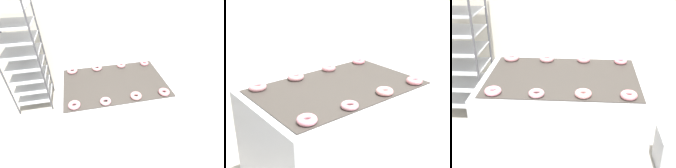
{
  "view_description": "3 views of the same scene",
  "coord_description": "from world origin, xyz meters",
  "views": [
    {
      "loc": [
        -0.39,
        -0.99,
        2.26
      ],
      "look_at": [
        0.0,
        0.86,
        0.78
      ],
      "focal_mm": 28.0,
      "sensor_mm": 36.0,
      "label": 1
    },
    {
      "loc": [
        -1.41,
        -1.02,
        1.85
      ],
      "look_at": [
        0.0,
        0.71,
        0.95
      ],
      "focal_mm": 50.0,
      "sensor_mm": 36.0,
      "label": 2
    },
    {
      "loc": [
        0.16,
        -1.66,
        2.07
      ],
      "look_at": [
        0.0,
        0.86,
        0.78
      ],
      "focal_mm": 50.0,
      "sensor_mm": 36.0,
      "label": 3
    }
  ],
  "objects": [
    {
      "name": "wall_back",
      "position": [
        0.0,
        2.12,
        1.4
      ],
      "size": [
        8.0,
        0.05,
        2.8
      ],
      "color": "silver",
      "rests_on": "ground_plane"
    },
    {
      "name": "fryer_machine",
      "position": [
        0.0,
        0.71,
        0.46
      ],
      "size": [
        1.37,
        0.92,
        0.93
      ],
      "color": "#B7BABF",
      "rests_on": "ground_plane"
    },
    {
      "name": "baking_rack_cart",
      "position": [
        -1.24,
        1.61,
        0.92
      ],
      "size": [
        0.57,
        0.54,
        1.81
      ],
      "color": "#4C4C51",
      "rests_on": "ground_plane"
    },
    {
      "name": "glaze_bin",
      "position": [
        1.06,
        0.73,
        0.18
      ],
      "size": [
        0.35,
        0.33,
        0.36
      ],
      "color": "#B7BABF",
      "rests_on": "ground_plane"
    },
    {
      "name": "donut_near_left",
      "position": [
        -0.51,
        0.38,
        0.95
      ],
      "size": [
        0.13,
        0.13,
        0.04
      ],
      "primitive_type": "torus",
      "color": "pink",
      "rests_on": "fryer_machine"
    },
    {
      "name": "donut_near_midleft",
      "position": [
        -0.18,
        0.37,
        0.95
      ],
      "size": [
        0.12,
        0.12,
        0.04
      ],
      "primitive_type": "torus",
      "color": "#D18B95",
      "rests_on": "fryer_machine"
    },
    {
      "name": "donut_near_midright",
      "position": [
        0.17,
        0.38,
        0.95
      ],
      "size": [
        0.13,
        0.13,
        0.04
      ],
      "primitive_type": "torus",
      "color": "pink",
      "rests_on": "fryer_machine"
    },
    {
      "name": "donut_near_right",
      "position": [
        0.51,
        0.38,
        0.95
      ],
      "size": [
        0.13,
        0.13,
        0.04
      ],
      "primitive_type": "torus",
      "color": "#DA8188",
      "rests_on": "fryer_machine"
    },
    {
      "name": "donut_far_left",
      "position": [
        -0.51,
        1.05,
        0.95
      ],
      "size": [
        0.13,
        0.13,
        0.04
      ],
      "primitive_type": "torus",
      "color": "#D58B91",
      "rests_on": "fryer_machine"
    },
    {
      "name": "donut_far_midleft",
      "position": [
        -0.17,
        1.04,
        0.95
      ],
      "size": [
        0.13,
        0.13,
        0.04
      ],
      "primitive_type": "torus",
      "color": "#D08B8F",
      "rests_on": "fryer_machine"
    },
    {
      "name": "donut_far_midright",
      "position": [
        0.17,
        1.05,
        0.95
      ],
      "size": [
        0.12,
        0.12,
        0.04
      ],
      "primitive_type": "torus",
      "color": "#D08288",
      "rests_on": "fryer_machine"
    },
    {
      "name": "donut_far_right",
      "position": [
        0.51,
        1.03,
        0.95
      ],
      "size": [
        0.12,
        0.12,
        0.04
      ],
      "primitive_type": "torus",
      "color": "#DD7D87",
      "rests_on": "fryer_machine"
    }
  ]
}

